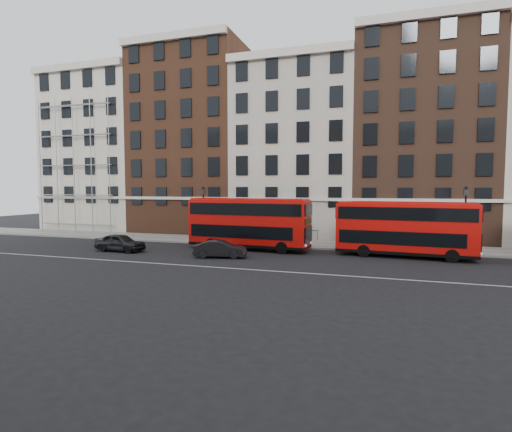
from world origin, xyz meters
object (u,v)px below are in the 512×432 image
(bus_b, at_px, (248,222))
(car_rear, at_px, (120,242))
(car_front, at_px, (220,249))
(bus_c, at_px, (404,228))

(bus_b, distance_m, car_rear, 10.92)
(car_rear, xyz_separation_m, car_front, (9.20, -0.25, -0.08))
(bus_c, height_order, car_front, bus_c)
(bus_c, bearing_deg, car_front, -156.91)
(bus_b, bearing_deg, car_rear, -153.04)
(bus_b, bearing_deg, bus_c, 4.22)
(bus_b, xyz_separation_m, bus_c, (12.61, 0.00, -0.09))
(bus_b, height_order, car_front, bus_b)
(bus_c, distance_m, car_front, 14.18)
(bus_b, relative_size, car_front, 2.66)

